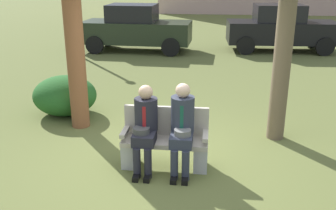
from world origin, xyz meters
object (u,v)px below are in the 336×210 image
Objects in this scene: park_bench at (165,142)px; shrub_near_bench at (65,95)px; parked_car_far at (281,28)px; seated_man_left at (145,124)px; seated_man_right at (182,124)px; parked_car_near at (136,28)px.

park_bench reaches higher than shrub_near_bench.
parked_car_far is at bearing 53.55° from shrub_near_bench.
seated_man_right is at bearing 0.48° from seated_man_left.
shrub_near_bench is at bearing -91.41° from parked_car_near.
parked_car_far is (5.41, 7.33, 0.43)m from shrub_near_bench.
seated_man_left is at bearing -45.90° from shrub_near_bench.
parked_car_near reaches higher than shrub_near_bench.
park_bench is 0.99× the size of shrub_near_bench.
shrub_near_bench is (-2.31, 1.97, 0.01)m from park_bench.
parked_car_far is at bearing 71.56° from park_bench.
parked_car_near is at bearing 88.59° from shrub_near_bench.
parked_car_far is at bearing 70.26° from seated_man_left.
shrub_near_bench is at bearing 134.10° from seated_man_left.
park_bench is at bearing -76.14° from parked_car_near.
park_bench is 0.44m from seated_man_right.
seated_man_left is (-0.28, -0.13, 0.32)m from park_bench.
parked_car_far is at bearing 73.21° from seated_man_right.
shrub_near_bench is 6.74m from parked_car_near.
seated_man_right is at bearing -106.79° from parked_car_far.
parked_car_near reaches higher than seated_man_right.
shrub_near_bench is at bearing -126.45° from parked_car_far.
seated_man_right is 9.14m from parked_car_near.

